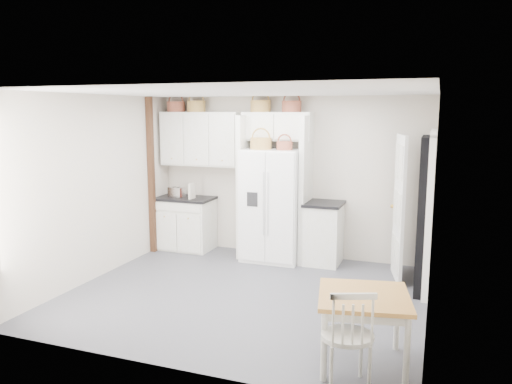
% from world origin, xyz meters
% --- Properties ---
extents(floor, '(4.50, 4.50, 0.00)m').
position_xyz_m(floor, '(0.00, 0.00, 0.00)').
color(floor, '#4A4A4F').
rests_on(floor, ground).
extents(ceiling, '(4.50, 4.50, 0.00)m').
position_xyz_m(ceiling, '(0.00, 0.00, 2.60)').
color(ceiling, white).
rests_on(ceiling, wall_back).
extents(wall_back, '(4.50, 0.00, 4.50)m').
position_xyz_m(wall_back, '(0.00, 2.00, 1.30)').
color(wall_back, beige).
rests_on(wall_back, floor).
extents(wall_left, '(0.00, 4.00, 4.00)m').
position_xyz_m(wall_left, '(-2.25, 0.00, 1.30)').
color(wall_left, beige).
rests_on(wall_left, floor).
extents(wall_right, '(0.00, 4.00, 4.00)m').
position_xyz_m(wall_right, '(2.25, 0.00, 1.30)').
color(wall_right, beige).
rests_on(wall_right, floor).
extents(refrigerator, '(0.92, 0.74, 1.78)m').
position_xyz_m(refrigerator, '(-0.15, 1.64, 0.89)').
color(refrigerator, white).
rests_on(refrigerator, floor).
extents(base_cab_left, '(0.93, 0.59, 0.87)m').
position_xyz_m(base_cab_left, '(-1.77, 1.70, 0.43)').
color(base_cab_left, silver).
rests_on(base_cab_left, floor).
extents(base_cab_right, '(0.53, 0.63, 0.93)m').
position_xyz_m(base_cab_right, '(0.66, 1.70, 0.46)').
color(base_cab_right, silver).
rests_on(base_cab_right, floor).
extents(dining_table, '(0.97, 0.97, 0.69)m').
position_xyz_m(dining_table, '(1.70, -1.30, 0.34)').
color(dining_table, '#A26B28').
rests_on(dining_table, floor).
extents(windsor_chair, '(0.57, 0.55, 0.93)m').
position_xyz_m(windsor_chair, '(1.63, -1.75, 0.47)').
color(windsor_chair, silver).
rests_on(windsor_chair, floor).
extents(counter_left, '(0.97, 0.63, 0.04)m').
position_xyz_m(counter_left, '(-1.77, 1.70, 0.88)').
color(counter_left, black).
rests_on(counter_left, base_cab_left).
extents(counter_right, '(0.57, 0.68, 0.04)m').
position_xyz_m(counter_right, '(0.66, 1.70, 0.95)').
color(counter_right, black).
rests_on(counter_right, base_cab_right).
extents(toaster, '(0.28, 0.19, 0.18)m').
position_xyz_m(toaster, '(-1.88, 1.61, 0.99)').
color(toaster, silver).
rests_on(toaster, counter_left).
extents(cookbook_red, '(0.05, 0.16, 0.24)m').
position_xyz_m(cookbook_red, '(-1.60, 1.62, 1.02)').
color(cookbook_red, '#A92011').
rests_on(cookbook_red, counter_left).
extents(cookbook_cream, '(0.05, 0.18, 0.26)m').
position_xyz_m(cookbook_cream, '(-1.59, 1.62, 1.03)').
color(cookbook_cream, beige).
rests_on(cookbook_cream, counter_left).
extents(basket_upper_a, '(0.31, 0.31, 0.18)m').
position_xyz_m(basket_upper_a, '(-1.97, 1.83, 2.44)').
color(basket_upper_a, brown).
rests_on(basket_upper_a, upper_cabinet).
extents(basket_upper_b, '(0.31, 0.31, 0.19)m').
position_xyz_m(basket_upper_b, '(-1.58, 1.83, 2.44)').
color(basket_upper_b, olive).
rests_on(basket_upper_b, upper_cabinet).
extents(basket_bridge_a, '(0.33, 0.33, 0.19)m').
position_xyz_m(basket_bridge_a, '(-0.44, 1.83, 2.44)').
color(basket_bridge_a, olive).
rests_on(basket_bridge_a, bridge_cabinet).
extents(basket_bridge_b, '(0.31, 0.31, 0.17)m').
position_xyz_m(basket_bridge_b, '(0.08, 1.83, 2.44)').
color(basket_bridge_b, brown).
rests_on(basket_bridge_b, bridge_cabinet).
extents(basket_fridge_a, '(0.34, 0.34, 0.18)m').
position_xyz_m(basket_fridge_a, '(-0.33, 1.54, 1.87)').
color(basket_fridge_a, olive).
rests_on(basket_fridge_a, refrigerator).
extents(basket_fridge_b, '(0.24, 0.24, 0.13)m').
position_xyz_m(basket_fridge_b, '(0.06, 1.54, 1.84)').
color(basket_fridge_b, brown).
rests_on(basket_fridge_b, refrigerator).
extents(upper_cabinet, '(1.40, 0.34, 0.90)m').
position_xyz_m(upper_cabinet, '(-1.50, 1.83, 1.90)').
color(upper_cabinet, silver).
rests_on(upper_cabinet, wall_back).
extents(bridge_cabinet, '(1.12, 0.34, 0.45)m').
position_xyz_m(bridge_cabinet, '(-0.15, 1.83, 2.12)').
color(bridge_cabinet, silver).
rests_on(bridge_cabinet, wall_back).
extents(fridge_panel_left, '(0.08, 0.60, 2.30)m').
position_xyz_m(fridge_panel_left, '(-0.66, 1.70, 1.15)').
color(fridge_panel_left, silver).
rests_on(fridge_panel_left, floor).
extents(fridge_panel_right, '(0.08, 0.60, 2.30)m').
position_xyz_m(fridge_panel_right, '(0.36, 1.70, 1.15)').
color(fridge_panel_right, silver).
rests_on(fridge_panel_right, floor).
extents(trim_post, '(0.09, 0.09, 2.60)m').
position_xyz_m(trim_post, '(-2.20, 1.35, 1.30)').
color(trim_post, black).
rests_on(trim_post, floor).
extents(doorway_void, '(0.18, 0.85, 2.05)m').
position_xyz_m(doorway_void, '(2.16, 1.00, 1.02)').
color(doorway_void, black).
rests_on(doorway_void, floor).
extents(door_slab, '(0.21, 0.79, 2.05)m').
position_xyz_m(door_slab, '(1.80, 1.33, 1.02)').
color(door_slab, white).
rests_on(door_slab, floor).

